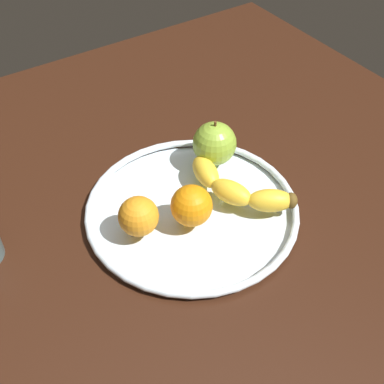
{
  "coord_description": "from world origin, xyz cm",
  "views": [
    {
      "loc": [
        47.01,
        -30.93,
        59.91
      ],
      "look_at": [
        0.0,
        0.0,
        4.8
      ],
      "focal_mm": 47.22,
      "sensor_mm": 36.0,
      "label": 1
    }
  ],
  "objects_px": {
    "banana": "(237,188)",
    "orange_center": "(140,218)",
    "fruit_bowl": "(192,209)",
    "orange_back_left": "(192,206)",
    "apple": "(214,144)"
  },
  "relations": [
    {
      "from": "banana",
      "to": "orange_back_left",
      "type": "height_order",
      "value": "orange_back_left"
    },
    {
      "from": "fruit_bowl",
      "to": "banana",
      "type": "height_order",
      "value": "banana"
    },
    {
      "from": "fruit_bowl",
      "to": "orange_center",
      "type": "bearing_deg",
      "value": -87.83
    },
    {
      "from": "banana",
      "to": "apple",
      "type": "relative_size",
      "value": 2.22
    },
    {
      "from": "banana",
      "to": "apple",
      "type": "bearing_deg",
      "value": 144.78
    },
    {
      "from": "fruit_bowl",
      "to": "orange_center",
      "type": "distance_m",
      "value": 0.1
    },
    {
      "from": "orange_back_left",
      "to": "banana",
      "type": "bearing_deg",
      "value": 91.77
    },
    {
      "from": "banana",
      "to": "orange_back_left",
      "type": "bearing_deg",
      "value": -111.03
    },
    {
      "from": "orange_center",
      "to": "orange_back_left",
      "type": "bearing_deg",
      "value": 73.62
    },
    {
      "from": "orange_center",
      "to": "apple",
      "type": "bearing_deg",
      "value": 111.66
    },
    {
      "from": "fruit_bowl",
      "to": "orange_back_left",
      "type": "xyz_separation_m",
      "value": [
        0.03,
        -0.02,
        0.04
      ]
    },
    {
      "from": "fruit_bowl",
      "to": "apple",
      "type": "distance_m",
      "value": 0.13
    },
    {
      "from": "banana",
      "to": "orange_center",
      "type": "distance_m",
      "value": 0.17
    },
    {
      "from": "banana",
      "to": "orange_center",
      "type": "xyz_separation_m",
      "value": [
        -0.02,
        -0.17,
        0.01
      ]
    },
    {
      "from": "orange_back_left",
      "to": "fruit_bowl",
      "type": "bearing_deg",
      "value": 145.31
    }
  ]
}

